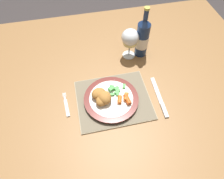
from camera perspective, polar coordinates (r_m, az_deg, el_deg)
ground_plane at (r=1.62m, az=-0.04°, el=-13.12°), size 6.00×6.00×0.00m
dining_table at (r=1.03m, az=-0.07°, el=1.24°), size 1.55×1.09×0.74m
placemat at (r=0.89m, az=0.41°, el=-2.90°), size 0.32×0.27×0.01m
dinner_plate at (r=0.88m, az=-0.23°, el=-2.75°), size 0.24×0.24×0.02m
breaded_croquettes at (r=0.85m, az=-2.89°, el=-2.11°), size 0.09×0.11×0.05m
green_beans_pile at (r=0.88m, az=1.08°, el=-0.10°), size 0.08×0.06×0.02m
glazed_carrots at (r=0.86m, az=3.73°, el=-2.65°), size 0.06×0.06×0.02m
fork at (r=0.90m, az=-12.88°, el=-4.64°), size 0.02×0.13×0.01m
table_knife at (r=0.92m, az=13.67°, el=-2.93°), size 0.03×0.22×0.01m
wine_glass at (r=1.00m, az=5.24°, el=14.35°), size 0.09×0.09×0.16m
bottle at (r=1.02m, az=8.69°, el=14.35°), size 0.06×0.06×0.27m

